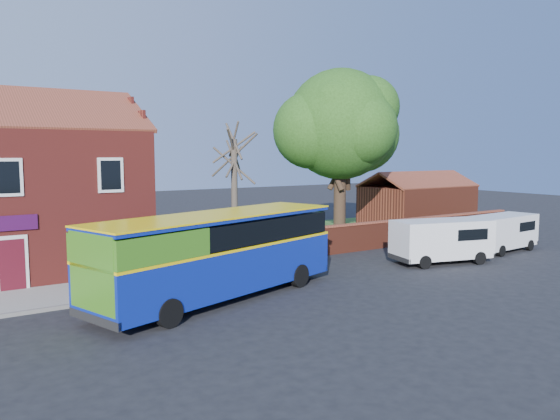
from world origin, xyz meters
TOP-DOWN VIEW (x-y plane):
  - ground at (0.00, 0.00)m, footprint 120.00×120.00m
  - pavement at (-7.00, 5.75)m, footprint 18.00×3.50m
  - kerb at (-7.00, 4.00)m, footprint 18.00×0.15m
  - grass_strip at (13.00, 13.00)m, footprint 26.00×12.00m
  - boundary_wall at (13.00, 7.00)m, footprint 22.00×0.38m
  - outbuilding at (22.00, 13.00)m, footprint 8.20×5.06m
  - bus at (-0.90, 2.04)m, footprint 11.06×5.81m
  - van_near at (11.95, 2.08)m, footprint 5.32×3.17m
  - van_far at (17.45, 2.47)m, footprint 4.80×2.23m
  - large_tree at (12.95, 11.47)m, footprint 8.94×7.07m
  - bare_tree at (4.85, 10.83)m, footprint 2.58×3.08m

SIDE VIEW (x-z plane):
  - ground at x=0.00m, z-range 0.00..0.00m
  - grass_strip at x=13.00m, z-range 0.00..0.04m
  - pavement at x=-7.00m, z-range 0.00..0.12m
  - kerb at x=-7.00m, z-range 0.00..0.14m
  - boundary_wall at x=13.00m, z-range 0.01..1.61m
  - van_far at x=17.45m, z-range 0.12..2.17m
  - van_near at x=11.95m, z-range 0.13..2.32m
  - outbuilding at x=22.00m, z-range -0.48..3.69m
  - bus at x=-0.90m, z-range 0.22..3.49m
  - bare_tree at x=4.85m, z-range 0.09..6.98m
  - large_tree at x=12.95m, z-range 1.69..12.59m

